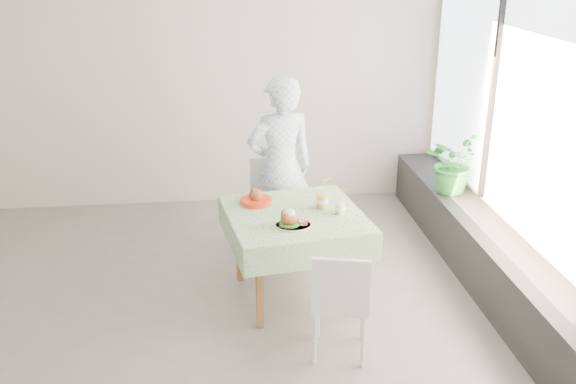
{
  "coord_description": "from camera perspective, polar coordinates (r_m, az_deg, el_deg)",
  "views": [
    {
      "loc": [
        0.58,
        -4.33,
        2.72
      ],
      "look_at": [
        1.11,
        0.33,
        0.9
      ],
      "focal_mm": 40.0,
      "sensor_mm": 36.0,
      "label": 1
    }
  ],
  "objects": [
    {
      "name": "floor",
      "position": [
        5.14,
        -12.16,
        -11.27
      ],
      "size": [
        6.0,
        6.0,
        0.0
      ],
      "primitive_type": "plane",
      "color": "#605D5B",
      "rests_on": "ground"
    },
    {
      "name": "wall_back",
      "position": [
        6.98,
        -11.28,
        9.87
      ],
      "size": [
        6.0,
        0.02,
        2.8
      ],
      "primitive_type": "cube",
      "color": "beige",
      "rests_on": "ground"
    },
    {
      "name": "wall_front",
      "position": [
        2.33,
        -20.28,
        -14.82
      ],
      "size": [
        6.0,
        0.02,
        2.8
      ],
      "primitive_type": "cube",
      "color": "beige",
      "rests_on": "ground"
    },
    {
      "name": "wall_right",
      "position": [
        5.13,
        22.03,
        4.73
      ],
      "size": [
        0.02,
        5.0,
        2.8
      ],
      "primitive_type": "cube",
      "color": "beige",
      "rests_on": "ground"
    },
    {
      "name": "window_pane",
      "position": [
        5.06,
        22.11,
        7.44
      ],
      "size": [
        0.01,
        4.8,
        2.18
      ],
      "primitive_type": "cube",
      "color": "#D1E0F9",
      "rests_on": "ground"
    },
    {
      "name": "window_ledge",
      "position": [
        5.46,
        18.51,
        -6.92
      ],
      "size": [
        0.4,
        4.8,
        0.5
      ],
      "primitive_type": "cube",
      "color": "black",
      "rests_on": "ground"
    },
    {
      "name": "cafe_table",
      "position": [
        5.16,
        0.62,
        -4.77
      ],
      "size": [
        1.19,
        1.19,
        0.74
      ],
      "color": "brown",
      "rests_on": "ground"
    },
    {
      "name": "chair_far",
      "position": [
        6.01,
        -1.25,
        -2.87
      ],
      "size": [
        0.42,
        0.42,
        0.87
      ],
      "color": "white",
      "rests_on": "ground"
    },
    {
      "name": "chair_near",
      "position": [
        4.59,
        4.63,
        -11.38
      ],
      "size": [
        0.46,
        0.46,
        0.82
      ],
      "color": "white",
      "rests_on": "ground"
    },
    {
      "name": "diner",
      "position": [
        5.73,
        -0.67,
        2.07
      ],
      "size": [
        0.69,
        0.54,
        1.69
      ],
      "primitive_type": "imported",
      "rotation": [
        0.0,
        0.0,
        3.38
      ],
      "color": "#8ABEDD",
      "rests_on": "ground"
    },
    {
      "name": "main_dish",
      "position": [
        4.79,
        0.28,
        -2.58
      ],
      "size": [
        0.27,
        0.27,
        0.14
      ],
      "color": "white",
      "rests_on": "cafe_table"
    },
    {
      "name": "juice_cup_orange",
      "position": [
        5.13,
        3.04,
        -0.71
      ],
      "size": [
        0.1,
        0.1,
        0.29
      ],
      "color": "white",
      "rests_on": "cafe_table"
    },
    {
      "name": "juice_cup_lemonade",
      "position": [
        5.03,
        4.65,
        -1.35
      ],
      "size": [
        0.09,
        0.09,
        0.24
      ],
      "color": "white",
      "rests_on": "cafe_table"
    },
    {
      "name": "second_dish",
      "position": [
        5.22,
        -2.85,
        -0.66
      ],
      "size": [
        0.26,
        0.26,
        0.12
      ],
      "color": "#B72B12",
      "rests_on": "cafe_table"
    },
    {
      "name": "potted_plant",
      "position": [
        6.26,
        14.41,
        2.62
      ],
      "size": [
        0.7,
        0.71,
        0.6
      ],
      "primitive_type": "imported",
      "rotation": [
        0.0,
        0.0,
        0.85
      ],
      "color": "#25702E",
      "rests_on": "window_ledge"
    }
  ]
}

